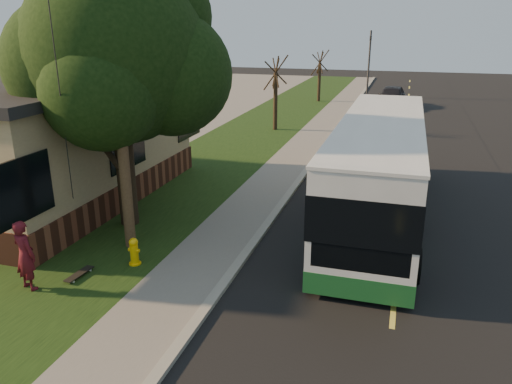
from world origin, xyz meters
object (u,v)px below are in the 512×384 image
bare_tree_near (276,94)px  distant_car (392,97)px  transit_bus (379,166)px  skateboard_main (79,274)px  fire_hydrant (134,251)px  leafy_tree (119,57)px  skateboarder (25,255)px  utility_pole (116,83)px  dumpster (104,170)px  bare_tree_far (319,77)px  traffic_signal (369,59)px

bare_tree_near → distant_car: size_ratio=0.91×
transit_bus → skateboard_main: transit_bus is taller
fire_hydrant → leafy_tree: 5.65m
skateboard_main → leafy_tree: bearing=98.9°
bare_tree_near → skateboarder: bare_tree_near is taller
fire_hydrant → skateboard_main: 1.45m
skateboarder → skateboard_main: skateboarder is taller
utility_pole → skateboarder: size_ratio=5.25×
bare_tree_near → dumpster: bare_tree_near is taller
utility_pole → transit_bus: size_ratio=0.77×
bare_tree_far → transit_bus: bearing=-75.8°
traffic_signal → distant_car: 6.05m
utility_pole → bare_tree_near: bearing=90.7°
fire_hydrant → dumpster: 7.26m
fire_hydrant → skateboarder: 2.60m
bare_tree_far → traffic_signal: (3.50, 4.00, 1.16)m
traffic_signal → skateboarder: bearing=-97.7°
fire_hydrant → skateboarder: bearing=-134.0°
skateboard_main → utility_pole: bearing=81.8°
utility_pole → bare_tree_near: size_ratio=2.11×
dumpster → bare_tree_far: bearing=80.4°
bare_tree_near → traffic_signal: size_ratio=0.78×
utility_pole → leafy_tree: 1.94m
bare_tree_near → traffic_signal: (4.00, 16.00, 1.01)m
bare_tree_near → traffic_signal: 16.52m
skateboard_main → distant_car: size_ratio=0.19×
bare_tree_near → leafy_tree: bearing=-92.5°
bare_tree_near → dumpster: size_ratio=2.79×
traffic_signal → dumpster: 29.45m
leafy_tree → bare_tree_near: size_ratio=1.81×
transit_bus → skateboarder: size_ratio=6.85×
traffic_signal → dumpster: size_ratio=3.57×
utility_pole → fire_hydrant: bearing=-54.6°
skateboard_main → dumpster: size_ratio=0.59×
bare_tree_near → distant_car: bearing=60.2°
bare_tree_far → transit_bus: size_ratio=0.34×
fire_hydrant → skateboard_main: size_ratio=0.81×
bare_tree_far → dumpster: (-4.14, -24.34, -1.33)m
utility_pole → skateboarder: utility_pole is taller
bare_tree_far → dumpster: 24.72m
leafy_tree → bare_tree_near: bearing=87.5°
utility_pole → distant_car: 28.82m
traffic_signal → leafy_tree: bearing=-98.5°
dumpster → distant_car: bearing=67.0°
bare_tree_near → fire_hydrant: bearing=-87.1°
distant_car → skateboard_main: bearing=-99.3°
leafy_tree → traffic_signal: (4.67, 31.35, -2.00)m
transit_bus → distant_car: size_ratio=2.51×
skateboarder → fire_hydrant: bearing=-117.9°
utility_pole → skateboard_main: (-0.29, -2.00, -4.50)m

